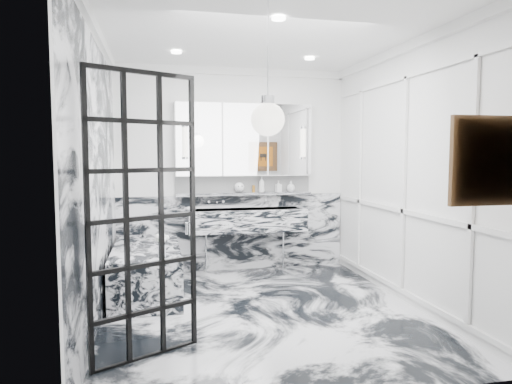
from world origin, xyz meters
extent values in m
plane|color=silver|center=(0.00, 0.00, 0.00)|extent=(3.60, 3.60, 0.00)
plane|color=white|center=(0.00, 0.00, 2.80)|extent=(3.60, 3.60, 0.00)
plane|color=white|center=(0.00, 1.80, 1.40)|extent=(3.60, 0.00, 3.60)
plane|color=white|center=(0.00, -1.80, 1.40)|extent=(3.60, 0.00, 3.60)
plane|color=white|center=(-1.60, 0.00, 1.40)|extent=(0.00, 3.60, 3.60)
plane|color=white|center=(1.60, 0.00, 1.40)|extent=(0.00, 3.60, 3.60)
cube|color=silver|center=(0.00, 1.78, 0.53)|extent=(3.18, 0.05, 1.05)
cube|color=silver|center=(-1.59, 0.00, 1.34)|extent=(0.02, 3.56, 2.68)
cube|color=white|center=(1.58, 0.00, 1.30)|extent=(0.03, 3.40, 2.30)
imported|color=#8C5919|center=(0.39, 1.71, 1.20)|extent=(0.10, 0.10, 0.22)
imported|color=#4C4C51|center=(0.63, 1.71, 1.17)|extent=(0.09, 0.09, 0.16)
imported|color=silver|center=(0.82, 1.71, 1.17)|extent=(0.14, 0.14, 0.15)
sphere|color=white|center=(0.07, 1.71, 1.17)|extent=(0.14, 0.14, 0.14)
cylinder|color=#8C5919|center=(0.28, 1.71, 1.14)|extent=(0.04, 0.04, 0.10)
cylinder|color=silver|center=(-1.00, 0.32, 0.61)|extent=(0.08, 0.08, 0.12)
cube|color=#C16513|center=(1.20, -1.76, 1.57)|extent=(0.52, 0.05, 0.52)
sphere|color=white|center=(-0.24, -1.20, 1.87)|extent=(0.25, 0.25, 0.25)
cube|color=silver|center=(0.15, 1.55, 0.73)|extent=(1.60, 0.45, 0.30)
cube|color=silver|center=(0.15, 1.72, 1.07)|extent=(1.90, 0.14, 0.04)
cube|color=white|center=(0.15, 1.78, 1.21)|extent=(1.90, 0.03, 0.23)
cube|color=white|center=(0.15, 1.73, 1.82)|extent=(1.90, 0.16, 1.00)
cylinder|color=white|center=(-0.67, 1.63, 1.78)|extent=(0.07, 0.07, 0.40)
cylinder|color=white|center=(0.97, 1.63, 1.78)|extent=(0.07, 0.07, 0.40)
cube|color=silver|center=(-1.18, 0.90, 0.28)|extent=(0.75, 1.65, 0.55)
camera|label=1|loc=(-1.05, -4.48, 1.62)|focal=32.00mm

